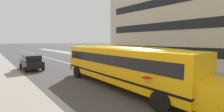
# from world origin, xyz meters

# --- Properties ---
(ground_plane) EXTENTS (400.00, 400.00, 0.00)m
(ground_plane) POSITION_xyz_m (0.00, 0.00, 0.00)
(ground_plane) COLOR #424244
(sidewalk_far) EXTENTS (120.00, 3.00, 0.01)m
(sidewalk_far) POSITION_xyz_m (0.00, 7.82, 0.01)
(sidewalk_far) COLOR gray
(sidewalk_far) RESTS_ON ground_plane
(lane_centreline) EXTENTS (110.00, 0.16, 0.01)m
(lane_centreline) POSITION_xyz_m (0.00, 0.00, 0.00)
(lane_centreline) COLOR silver
(lane_centreline) RESTS_ON ground_plane
(school_bus) EXTENTS (12.95, 3.19, 2.89)m
(school_bus) POSITION_xyz_m (-2.79, -1.67, 1.71)
(school_bus) COLOR yellow
(school_bus) RESTS_ON ground_plane
(parked_car_black_mid_block) EXTENTS (3.93, 1.93, 1.64)m
(parked_car_black_mid_block) POSITION_xyz_m (-13.84, -5.12, 0.84)
(parked_car_black_mid_block) COLOR black
(parked_car_black_mid_block) RESTS_ON ground_plane
(parked_car_silver_by_entrance) EXTENTS (3.92, 1.91, 1.64)m
(parked_car_silver_by_entrance) POSITION_xyz_m (-20.63, 5.24, 0.84)
(parked_car_silver_by_entrance) COLOR #B7BABF
(parked_car_silver_by_entrance) RESTS_ON ground_plane
(parked_car_teal_beside_sign) EXTENTS (3.92, 1.92, 1.64)m
(parked_car_teal_beside_sign) POSITION_xyz_m (-15.37, 5.05, 0.84)
(parked_car_teal_beside_sign) COLOR #195B66
(parked_car_teal_beside_sign) RESTS_ON ground_plane
(apartment_block_far_left) EXTENTS (20.72, 12.51, 13.30)m
(apartment_block_far_left) POSITION_xyz_m (-7.24, 15.56, 6.65)
(apartment_block_far_left) COLOR beige
(apartment_block_far_left) RESTS_ON ground_plane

